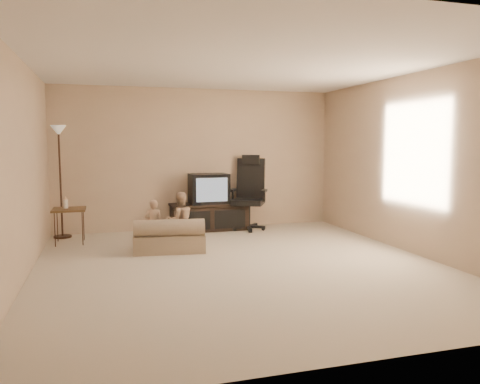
{
  "coord_description": "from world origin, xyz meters",
  "views": [
    {
      "loc": [
        -1.62,
        -5.53,
        1.54
      ],
      "look_at": [
        0.17,
        0.6,
        0.87
      ],
      "focal_mm": 35.0,
      "sensor_mm": 36.0,
      "label": 1
    }
  ],
  "objects_px": {
    "floor_lamp": "(59,156)",
    "toddler_left": "(154,224)",
    "child_sofa": "(170,238)",
    "tv_stand": "(210,207)",
    "side_table": "(69,210)",
    "toddler_right": "(180,221)",
    "office_chair": "(249,203)"
  },
  "relations": [
    {
      "from": "floor_lamp",
      "to": "toddler_left",
      "type": "distance_m",
      "value": 2.08
    },
    {
      "from": "child_sofa",
      "to": "toddler_left",
      "type": "relative_size",
      "value": 1.46
    },
    {
      "from": "tv_stand",
      "to": "side_table",
      "type": "distance_m",
      "value": 2.37
    },
    {
      "from": "tv_stand",
      "to": "toddler_right",
      "type": "xyz_separation_m",
      "value": [
        -0.74,
        -1.34,
        0.0
      ]
    },
    {
      "from": "toddler_right",
      "to": "office_chair",
      "type": "bearing_deg",
      "value": -147.2
    },
    {
      "from": "office_chair",
      "to": "toddler_right",
      "type": "xyz_separation_m",
      "value": [
        -1.44,
        -1.22,
        -0.06
      ]
    },
    {
      "from": "office_chair",
      "to": "side_table",
      "type": "bearing_deg",
      "value": -145.23
    },
    {
      "from": "office_chair",
      "to": "tv_stand",
      "type": "bearing_deg",
      "value": -161.54
    },
    {
      "from": "tv_stand",
      "to": "toddler_right",
      "type": "relative_size",
      "value": 1.69
    },
    {
      "from": "child_sofa",
      "to": "toddler_left",
      "type": "distance_m",
      "value": 0.36
    },
    {
      "from": "side_table",
      "to": "toddler_right",
      "type": "bearing_deg",
      "value": -28.4
    },
    {
      "from": "office_chair",
      "to": "floor_lamp",
      "type": "xyz_separation_m",
      "value": [
        -3.16,
        0.14,
        0.85
      ]
    },
    {
      "from": "side_table",
      "to": "toddler_left",
      "type": "height_order",
      "value": "side_table"
    },
    {
      "from": "tv_stand",
      "to": "floor_lamp",
      "type": "bearing_deg",
      "value": 179.1
    },
    {
      "from": "tv_stand",
      "to": "side_table",
      "type": "relative_size",
      "value": 1.92
    },
    {
      "from": "tv_stand",
      "to": "floor_lamp",
      "type": "distance_m",
      "value": 2.62
    },
    {
      "from": "child_sofa",
      "to": "toddler_left",
      "type": "xyz_separation_m",
      "value": [
        -0.19,
        0.26,
        0.17
      ]
    },
    {
      "from": "toddler_right",
      "to": "child_sofa",
      "type": "bearing_deg",
      "value": 32.38
    },
    {
      "from": "office_chair",
      "to": "toddler_right",
      "type": "distance_m",
      "value": 1.89
    },
    {
      "from": "side_table",
      "to": "child_sofa",
      "type": "height_order",
      "value": "side_table"
    },
    {
      "from": "toddler_left",
      "to": "toddler_right",
      "type": "bearing_deg",
      "value": 175.58
    },
    {
      "from": "side_table",
      "to": "toddler_left",
      "type": "relative_size",
      "value": 1.01
    },
    {
      "from": "floor_lamp",
      "to": "toddler_right",
      "type": "bearing_deg",
      "value": -38.23
    },
    {
      "from": "toddler_left",
      "to": "side_table",
      "type": "bearing_deg",
      "value": -18.24
    },
    {
      "from": "tv_stand",
      "to": "toddler_left",
      "type": "relative_size",
      "value": 1.94
    },
    {
      "from": "child_sofa",
      "to": "office_chair",
      "type": "bearing_deg",
      "value": 47.93
    },
    {
      "from": "tv_stand",
      "to": "toddler_left",
      "type": "height_order",
      "value": "tv_stand"
    },
    {
      "from": "floor_lamp",
      "to": "office_chair",
      "type": "bearing_deg",
      "value": -2.47
    },
    {
      "from": "tv_stand",
      "to": "side_table",
      "type": "bearing_deg",
      "value": -168.61
    },
    {
      "from": "toddler_left",
      "to": "toddler_right",
      "type": "distance_m",
      "value": 0.39
    },
    {
      "from": "tv_stand",
      "to": "office_chair",
      "type": "distance_m",
      "value": 0.71
    },
    {
      "from": "toddler_left",
      "to": "toddler_right",
      "type": "height_order",
      "value": "toddler_right"
    }
  ]
}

